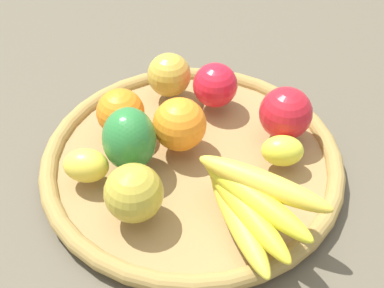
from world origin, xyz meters
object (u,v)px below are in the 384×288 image
at_px(banana_bunch, 251,203).
at_px(bell_pepper, 129,140).
at_px(apple_1, 134,193).
at_px(apple_0, 286,113).
at_px(orange_1, 180,124).
at_px(lemon_1, 86,165).
at_px(apple_2, 169,75).
at_px(orange_0, 120,112).
at_px(apple_3, 215,85).
at_px(lemon_0, 282,151).

xyz_separation_m(banana_bunch, bell_pepper, (0.14, 0.13, 0.01)).
relative_size(apple_1, apple_0, 0.98).
bearing_deg(orange_1, lemon_1, 105.97).
xyz_separation_m(apple_2, orange_0, (-0.08, 0.09, 0.00)).
distance_m(apple_3, bell_pepper, 0.18).
relative_size(orange_0, lemon_1, 1.13).
height_order(apple_3, bell_pepper, bell_pepper).
bearing_deg(lemon_1, apple_2, -41.38).
bearing_deg(bell_pepper, apple_1, 2.89).
relative_size(orange_1, apple_0, 0.99).
xyz_separation_m(banana_bunch, orange_0, (0.21, 0.14, -0.00)).
bearing_deg(apple_2, bell_pepper, 151.52).
relative_size(banana_bunch, apple_0, 2.34).
bearing_deg(apple_2, orange_0, 131.63).
xyz_separation_m(apple_1, lemon_1, (0.08, 0.06, -0.01)).
bearing_deg(apple_2, banana_bunch, -169.63).
height_order(orange_1, bell_pepper, bell_pepper).
bearing_deg(banana_bunch, bell_pepper, 44.75).
distance_m(banana_bunch, apple_3, 0.25).
relative_size(orange_0, bell_pepper, 0.77).
relative_size(apple_3, orange_0, 0.98).
distance_m(apple_1, apple_2, 0.26).
xyz_separation_m(banana_bunch, lemon_1, (0.12, 0.20, -0.01)).
xyz_separation_m(apple_1, bell_pepper, (0.09, -0.01, 0.01)).
xyz_separation_m(banana_bunch, apple_2, (0.29, 0.05, -0.00)).
xyz_separation_m(orange_1, apple_0, (-0.01, -0.16, 0.00)).
relative_size(apple_2, orange_0, 0.99).
bearing_deg(banana_bunch, apple_0, -32.60).
xyz_separation_m(orange_1, apple_3, (0.08, -0.07, -0.00)).
xyz_separation_m(apple_2, apple_0, (-0.13, -0.15, 0.00)).
distance_m(orange_1, apple_3, 0.11).
xyz_separation_m(orange_1, lemon_0, (-0.07, -0.14, -0.02)).
bearing_deg(banana_bunch, apple_2, 10.37).
height_order(apple_2, bell_pepper, bell_pepper).
xyz_separation_m(orange_1, banana_bunch, (-0.16, -0.06, -0.00)).
bearing_deg(lemon_0, apple_1, 102.97).
height_order(orange_1, apple_1, orange_1).
xyz_separation_m(banana_bunch, lemon_0, (0.10, -0.08, -0.02)).
distance_m(orange_1, bell_pepper, 0.08).
bearing_deg(apple_0, apple_1, 114.26).
bearing_deg(apple_3, lemon_1, 120.27).
relative_size(orange_1, apple_1, 1.02).
xyz_separation_m(orange_1, bell_pepper, (-0.03, 0.08, 0.01)).
distance_m(apple_3, lemon_1, 0.24).
height_order(orange_0, lemon_1, orange_0).
xyz_separation_m(apple_1, banana_bunch, (-0.05, -0.14, -0.00)).
height_order(orange_1, orange_0, orange_1).
distance_m(apple_3, orange_0, 0.16).
bearing_deg(apple_2, lemon_1, 138.62).
height_order(lemon_1, apple_0, apple_0).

